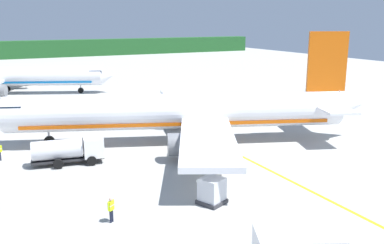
{
  "coord_description": "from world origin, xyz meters",
  "views": [
    {
      "loc": [
        1.97,
        -20.88,
        13.08
      ],
      "look_at": [
        19.46,
        13.71,
        3.74
      ],
      "focal_mm": 39.68,
      "sensor_mm": 36.0,
      "label": 1
    }
  ],
  "objects": [
    {
      "name": "airliner_foreground",
      "position": [
        21.29,
        19.62,
        3.39
      ],
      "size": [
        40.14,
        33.68,
        11.9
      ],
      "color": "white",
      "rests_on": "ground"
    },
    {
      "name": "airliner_mid_apron",
      "position": [
        6.46,
        62.29,
        3.11
      ],
      "size": [
        36.37,
        30.6,
        10.92
      ],
      "color": "white",
      "rests_on": "ground"
    },
    {
      "name": "crew_marshaller",
      "position": [
        8.86,
        4.6,
        1.02
      ],
      "size": [
        0.53,
        0.45,
        1.73
      ],
      "color": "#191E33",
      "rests_on": "ground"
    },
    {
      "name": "apron_guide_line",
      "position": [
        24.32,
        14.82,
        0.01
      ],
      "size": [
        0.3,
        60.0,
        0.01
      ],
      "primitive_type": "cube",
      "color": "yellow",
      "rests_on": "ground"
    },
    {
      "name": "service_truck_pushback",
      "position": [
        8.79,
        17.77,
        1.4
      ],
      "size": [
        6.73,
        3.06,
        2.4
      ],
      "color": "white",
      "rests_on": "ground"
    },
    {
      "name": "cargo_container_near",
      "position": [
        16.26,
        4.21,
        0.98
      ],
      "size": [
        2.31,
        2.31,
        2.08
      ],
      "color": "#333338",
      "rests_on": "ground"
    }
  ]
}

